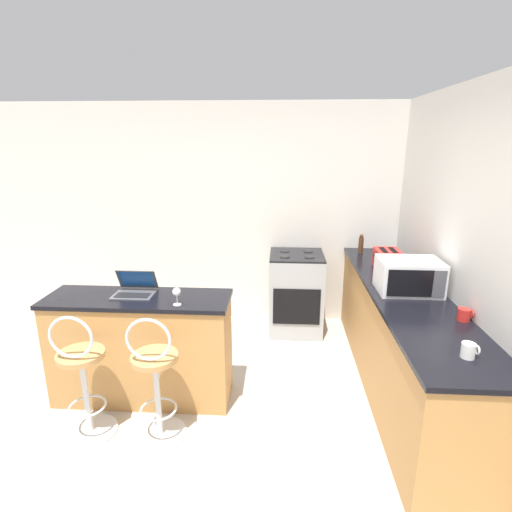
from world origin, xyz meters
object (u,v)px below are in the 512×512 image
bar_stool_far (156,382)px  bar_stool_near (83,379)px  microwave (409,276)px  mug_white (469,350)px  mug_red (464,315)px  laptop (135,288)px  stove_range (296,293)px  pepper_mill (361,244)px  toaster (387,259)px  mug_blue (382,255)px  wine_glass_short (177,293)px

bar_stool_far → bar_stool_near: bearing=180.0°
microwave → mug_white: microwave is taller
bar_stool_near → mug_red: mug_red is taller
laptop → stove_range: size_ratio=0.35×
mug_white → pepper_mill: (-0.20, 2.28, 0.06)m
laptop → mug_red: laptop is taller
toaster → mug_blue: bearing=84.7°
mug_white → mug_blue: 2.04m
mug_white → laptop: bearing=159.2°
microwave → mug_red: bearing=-67.5°
bar_stool_far → mug_white: 2.09m
microwave → bar_stool_far: bearing=-158.9°
bar_stool_near → pepper_mill: (2.35, 1.97, 0.56)m
wine_glass_short → microwave: bearing=12.1°
bar_stool_far → pepper_mill: (1.81, 1.97, 0.56)m
bar_stool_far → mug_red: bearing=5.3°
bar_stool_far → pepper_mill: pepper_mill is taller
wine_glass_short → mug_red: (2.11, -0.15, -0.05)m
mug_blue → laptop: bearing=-153.3°
bar_stool_near → bar_stool_far: 0.55m
wine_glass_short → mug_red: 2.11m
bar_stool_near → bar_stool_far: same height
mug_white → mug_red: mug_white is taller
stove_range → mug_white: bearing=-67.0°
laptop → mug_blue: (2.30, 1.16, 0.00)m
laptop → bar_stool_far: bearing=-61.0°
bar_stool_far → mug_white: size_ratio=10.38×
wine_glass_short → mug_red: bearing=-4.1°
wine_glass_short → laptop: bearing=152.8°
pepper_mill → mug_white: bearing=-85.0°
toaster → mug_blue: size_ratio=2.84×
bar_stool_near → laptop: bearing=67.7°
bar_stool_near → mug_white: (2.55, -0.31, 0.50)m
toaster → bar_stool_far: bearing=-144.4°
microwave → wine_glass_short: microwave is taller
microwave → stove_range: bearing=128.7°
mug_white → microwave: bearing=91.8°
stove_range → wine_glass_short: wine_glass_short is taller
microwave → mug_blue: bearing=89.0°
bar_stool_far → stove_range: (1.08, 1.87, -0.01)m
mug_red → stove_range: bearing=124.0°
laptop → pepper_mill: bearing=33.5°
microwave → mug_blue: microwave is taller
bar_stool_far → wine_glass_short: size_ratio=7.24×
stove_range → microwave: bearing=-51.3°
laptop → stove_range: bearing=43.1°
mug_blue → mug_red: (0.21, -1.52, -0.01)m
stove_range → mug_blue: (0.91, -0.15, 0.52)m
mug_red → pepper_mill: (-0.40, 1.76, 0.06)m
microwave → pepper_mill: bearing=97.9°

